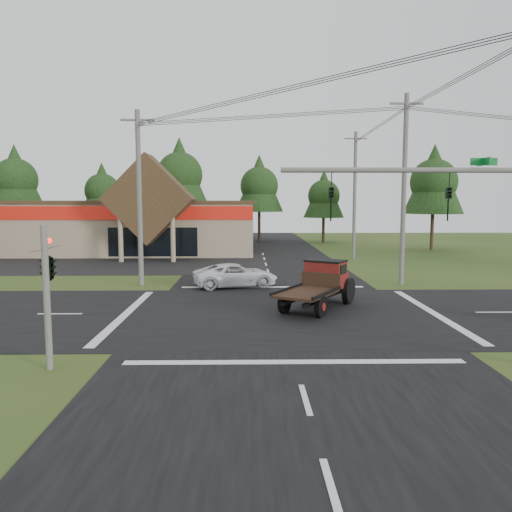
{
  "coord_description": "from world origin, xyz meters",
  "views": [
    {
      "loc": [
        -1.47,
        -22.3,
        5.06
      ],
      "look_at": [
        -1.04,
        4.13,
        2.2
      ],
      "focal_mm": 35.0,
      "sensor_mm": 36.0,
      "label": 1
    }
  ],
  "objects": [
    {
      "name": "traffic_signal_mast",
      "position": [
        5.82,
        -7.5,
        4.43
      ],
      "size": [
        8.12,
        0.24,
        7.0
      ],
      "color": "#595651",
      "rests_on": "ground"
    },
    {
      "name": "cvs_building",
      "position": [
        -15.7,
        29.57,
        2.78
      ],
      "size": [
        30.4,
        18.2,
        9.19
      ],
      "color": "gray",
      "rests_on": "ground"
    },
    {
      "name": "utility_pole_n",
      "position": [
        8.0,
        22.0,
        5.74
      ],
      "size": [
        2.0,
        0.3,
        11.2
      ],
      "color": "#595651",
      "rests_on": "ground"
    },
    {
      "name": "parking_apron",
      "position": [
        -14.0,
        19.0,
        0.01
      ],
      "size": [
        28.0,
        14.0,
        0.02
      ],
      "primitive_type": "cube",
      "color": "black",
      "rests_on": "ground"
    },
    {
      "name": "tree_row_e",
      "position": [
        8.0,
        40.0,
        6.03
      ],
      "size": [
        5.04,
        5.04,
        9.09
      ],
      "color": "#332316",
      "rests_on": "ground"
    },
    {
      "name": "traffic_signal_corner",
      "position": [
        -7.5,
        -7.32,
        3.52
      ],
      "size": [
        0.53,
        2.48,
        4.4
      ],
      "color": "#595651",
      "rests_on": "ground"
    },
    {
      "name": "utility_pole_ne",
      "position": [
        8.0,
        8.0,
        5.89
      ],
      "size": [
        2.0,
        0.3,
        11.5
      ],
      "color": "#595651",
      "rests_on": "ground"
    },
    {
      "name": "ground",
      "position": [
        0.0,
        0.0,
        0.0
      ],
      "size": [
        120.0,
        120.0,
        0.0
      ],
      "primitive_type": "plane",
      "color": "#2D4619",
      "rests_on": "ground"
    },
    {
      "name": "antique_flatbed_truck",
      "position": [
        1.79,
        0.97,
        1.14
      ],
      "size": [
        4.61,
        5.75,
        2.28
      ],
      "primitive_type": null,
      "rotation": [
        0.0,
        0.0,
        -0.54
      ],
      "color": "#5A0C11",
      "rests_on": "ground"
    },
    {
      "name": "tree_row_b",
      "position": [
        -20.0,
        42.0,
        6.7
      ],
      "size": [
        5.6,
        5.6,
        10.1
      ],
      "color": "#332316",
      "rests_on": "ground"
    },
    {
      "name": "tree_row_c",
      "position": [
        -10.0,
        41.0,
        8.72
      ],
      "size": [
        7.28,
        7.28,
        13.13
      ],
      "color": "#332316",
      "rests_on": "ground"
    },
    {
      "name": "white_pickup",
      "position": [
        -2.21,
        7.35,
        0.7
      ],
      "size": [
        5.46,
        3.55,
        1.4
      ],
      "primitive_type": "imported",
      "rotation": [
        0.0,
        0.0,
        1.83
      ],
      "color": "white",
      "rests_on": "ground"
    },
    {
      "name": "tree_side_ne",
      "position": [
        18.0,
        30.0,
        7.38
      ],
      "size": [
        6.16,
        6.16,
        11.11
      ],
      "color": "#332316",
      "rests_on": "ground"
    },
    {
      "name": "road_ew",
      "position": [
        0.0,
        0.0,
        0.01
      ],
      "size": [
        120.0,
        12.0,
        0.02
      ],
      "primitive_type": "cube",
      "color": "black",
      "rests_on": "ground"
    },
    {
      "name": "road_ns",
      "position": [
        0.0,
        0.0,
        0.01
      ],
      "size": [
        12.0,
        120.0,
        0.02
      ],
      "primitive_type": "cube",
      "color": "black",
      "rests_on": "ground"
    },
    {
      "name": "tree_row_d",
      "position": [
        0.0,
        42.0,
        7.38
      ],
      "size": [
        6.16,
        6.16,
        11.11
      ],
      "color": "#332316",
      "rests_on": "ground"
    },
    {
      "name": "utility_pole_nw",
      "position": [
        -8.0,
        8.0,
        5.39
      ],
      "size": [
        2.0,
        0.3,
        10.5
      ],
      "color": "#595651",
      "rests_on": "ground"
    },
    {
      "name": "tree_row_a",
      "position": [
        -30.0,
        40.0,
        8.05
      ],
      "size": [
        6.72,
        6.72,
        12.12
      ],
      "color": "#332316",
      "rests_on": "ground"
    }
  ]
}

